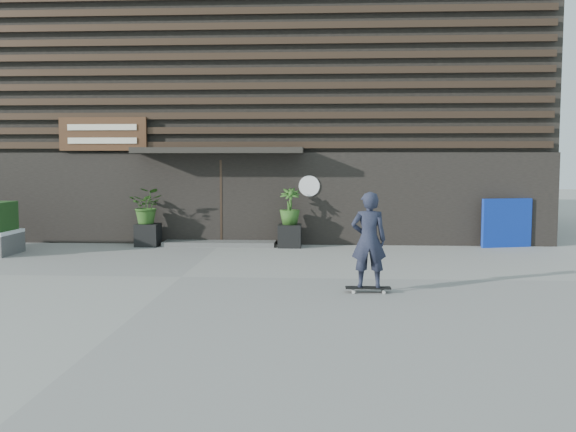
# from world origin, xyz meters

# --- Properties ---
(ground) EXTENTS (80.00, 80.00, 0.00)m
(ground) POSITION_xyz_m (0.00, 0.00, 0.00)
(ground) COLOR gray
(ground) RESTS_ON ground
(entrance_step) EXTENTS (3.00, 0.80, 0.12)m
(entrance_step) POSITION_xyz_m (0.00, 4.60, 0.06)
(entrance_step) COLOR #4E4E4B
(entrance_step) RESTS_ON ground
(planter_pot_left) EXTENTS (0.60, 0.60, 0.60)m
(planter_pot_left) POSITION_xyz_m (-1.90, 4.40, 0.30)
(planter_pot_left) COLOR black
(planter_pot_left) RESTS_ON ground
(bamboo_left) EXTENTS (0.86, 0.75, 0.96)m
(bamboo_left) POSITION_xyz_m (-1.90, 4.40, 1.08)
(bamboo_left) COLOR #2D591E
(bamboo_left) RESTS_ON planter_pot_left
(planter_pot_right) EXTENTS (0.60, 0.60, 0.60)m
(planter_pot_right) POSITION_xyz_m (1.90, 4.40, 0.30)
(planter_pot_right) COLOR black
(planter_pot_right) RESTS_ON ground
(bamboo_right) EXTENTS (0.54, 0.54, 0.96)m
(bamboo_right) POSITION_xyz_m (1.90, 4.40, 1.08)
(bamboo_right) COLOR #2D591E
(bamboo_right) RESTS_ON planter_pot_right
(blue_tarp) EXTENTS (1.36, 0.45, 1.29)m
(blue_tarp) POSITION_xyz_m (7.61, 4.70, 0.64)
(blue_tarp) COLOR #0B2695
(blue_tarp) RESTS_ON ground
(building) EXTENTS (18.00, 11.00, 8.00)m
(building) POSITION_xyz_m (-0.00, 9.96, 3.99)
(building) COLOR black
(building) RESTS_ON ground
(skateboarder) EXTENTS (0.78, 0.40, 1.75)m
(skateboarder) POSITION_xyz_m (3.56, -1.28, 0.91)
(skateboarder) COLOR black
(skateboarder) RESTS_ON ground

